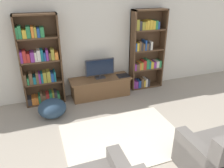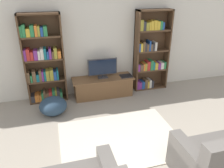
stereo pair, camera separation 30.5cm
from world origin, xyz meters
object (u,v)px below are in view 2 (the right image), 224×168
object	(u,v)px
bookshelf_left	(43,62)
television	(103,68)
laptop	(126,76)
beanbag_ottoman	(53,106)
tv_stand	(103,87)
bookshelf_right	(150,52)

from	to	relation	value
bookshelf_left	television	xyz separation A→B (m)	(1.35, -0.13, -0.23)
laptop	beanbag_ottoman	distance (m)	1.90
bookshelf_left	beanbag_ottoman	size ratio (longest dim) A/B	3.50
television	tv_stand	bearing A→B (deg)	-90.00
beanbag_ottoman	bookshelf_left	bearing A→B (deg)	98.93
bookshelf_right	laptop	bearing A→B (deg)	-163.16
beanbag_ottoman	laptop	bearing A→B (deg)	15.17
bookshelf_left	beanbag_ottoman	world-z (taller)	bookshelf_left
tv_stand	beanbag_ottoman	world-z (taller)	tv_stand
tv_stand	laptop	bearing A→B (deg)	-6.59
beanbag_ottoman	television	bearing A→B (deg)	24.84
bookshelf_left	bookshelf_right	world-z (taller)	same
laptop	tv_stand	bearing A→B (deg)	173.41
bookshelf_right	beanbag_ottoman	distance (m)	2.73
tv_stand	beanbag_ottoman	distance (m)	1.36
bookshelf_left	tv_stand	distance (m)	1.53
television	beanbag_ottoman	size ratio (longest dim) A/B	1.23
laptop	bookshelf_left	bearing A→B (deg)	173.80
television	laptop	distance (m)	0.63
bookshelf_left	television	world-z (taller)	bookshelf_left
tv_stand	television	distance (m)	0.49
television	laptop	xyz separation A→B (m)	(0.58, -0.08, -0.24)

